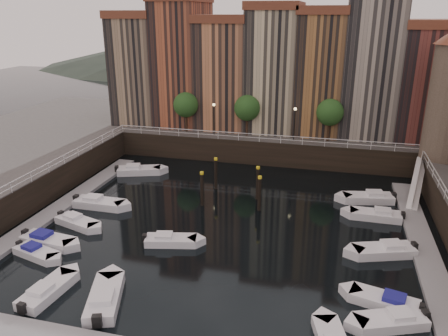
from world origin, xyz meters
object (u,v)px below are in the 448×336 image
(boat_left_0, at_px, (36,252))
(boat_left_1, at_px, (47,240))
(mooring_pilings, at_px, (233,185))
(boat_left_2, at_px, (77,222))
(gangway, at_px, (417,180))

(boat_left_0, distance_m, boat_left_1, 1.81)
(mooring_pilings, xyz_separation_m, boat_left_1, (-12.60, -12.27, -1.28))
(mooring_pilings, height_order, boat_left_1, mooring_pilings)
(boat_left_0, bearing_deg, boat_left_2, 102.78)
(boat_left_1, xyz_separation_m, boat_left_2, (0.47, 3.56, -0.02))
(gangway, relative_size, mooring_pilings, 1.41)
(boat_left_1, bearing_deg, boat_left_2, 88.53)
(boat_left_2, bearing_deg, boat_left_1, -80.30)
(gangway, height_order, boat_left_1, gangway)
(gangway, height_order, boat_left_0, gangway)
(gangway, bearing_deg, boat_left_1, -150.11)
(gangway, relative_size, boat_left_1, 1.72)
(gangway, height_order, mooring_pilings, gangway)
(boat_left_1, distance_m, boat_left_2, 3.60)
(mooring_pilings, bearing_deg, boat_left_2, -144.34)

